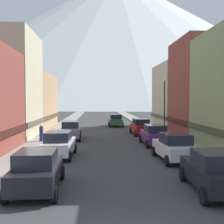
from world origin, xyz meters
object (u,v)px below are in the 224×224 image
Objects in this scene: pedestrian_2 at (41,133)px; car_right_2 at (154,135)px; car_right_0 at (214,171)px; car_right_3 at (141,127)px; car_left_2 at (71,130)px; car_driving_0 at (116,120)px; streetlamp_right at (164,99)px; car_left_1 at (59,144)px; car_right_1 at (174,147)px; car_left_0 at (37,170)px.

car_right_2 is at bearing -10.49° from pedestrian_2.
car_right_0 is 1.00× the size of car_right_3.
car_left_2 reaches higher than pedestrian_2.
car_right_2 is at bearing -82.99° from car_driving_0.
streetlamp_right is at bearing 62.52° from car_right_2.
car_right_2 is at bearing 32.95° from car_left_1.
car_right_3 is at bearing -77.96° from car_driving_0.
car_left_2 is 1.00× the size of car_right_1.
car_right_1 and car_right_3 have the same top height.
car_right_2 is (7.60, 12.35, 0.00)m from car_left_0.
pedestrian_2 is at bearing -174.50° from streetlamp_right.
car_right_2 is (-0.00, 6.52, 0.00)m from car_right_1.
car_driving_0 is at bearing 94.07° from car_right_0.
car_left_0 is at bearing -142.51° from car_right_1.
car_left_2 is at bearing 90.01° from car_left_0.
car_right_0 and car_driving_0 have the same top height.
car_left_2 is at bearing 43.33° from pedestrian_2.
car_left_2 is at bearing 90.00° from car_left_1.
pedestrian_2 is at bearing 109.83° from car_left_1.
car_left_0 is 16.52m from car_left_2.
car_right_3 is (7.60, 12.53, 0.00)m from car_left_1.
car_right_2 is at bearing -89.97° from car_right_3.
car_left_1 and car_right_2 have the same top height.
pedestrian_2 is 12.07m from streetlamp_right.
car_right_2 is 10.22m from pedestrian_2.
car_left_1 is 11.05m from car_right_0.
car_left_2 is at bearing 172.58° from streetlamp_right.
streetlamp_right is at bearing -71.43° from car_right_3.
car_left_0 is 1.00× the size of car_left_2.
car_right_1 and car_right_2 have the same top height.
car_left_0 is 2.88× the size of pedestrian_2.
car_right_3 is 11.57m from pedestrian_2.
car_left_0 is 21.35m from car_right_3.
car_right_2 and car_driving_0 have the same top height.
car_left_1 is 14.65m from car_right_3.
car_driving_0 is at bearing 68.52° from car_left_2.
car_driving_0 is (-2.20, 17.90, 0.00)m from car_right_2.
car_right_3 is at bearing 90.00° from car_right_0.
car_left_1 and car_right_3 have the same top height.
car_right_1 is 1.02× the size of car_driving_0.
car_left_2 and car_right_3 have the same top height.
car_driving_0 is at bearing 97.01° from car_right_2.
pedestrian_2 is at bearing -150.27° from car_right_3.
car_left_1 is at bearing -121.24° from car_right_3.
car_left_2 and car_driving_0 have the same top height.
car_driving_0 is 15.69m from streetlamp_right.
car_driving_0 is (-2.20, 10.30, 0.00)m from car_right_3.
car_left_0 is 0.99× the size of car_right_0.
car_left_0 is at bearing -80.21° from pedestrian_2.
car_right_2 is 18.04m from car_driving_0.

